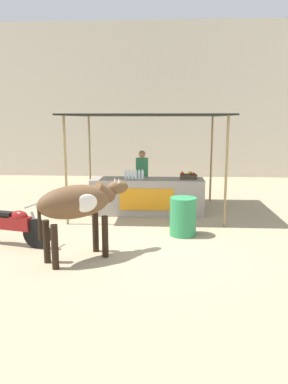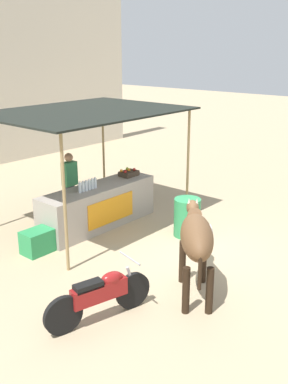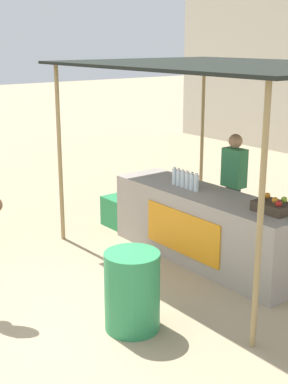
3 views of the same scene
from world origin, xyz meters
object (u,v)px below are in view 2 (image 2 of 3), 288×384
object	(u,v)px
cooler_box	(37,242)
motorcycle_parked	(101,294)
stall_counter	(99,206)
cow	(197,238)
vendor_behind_counter	(70,186)
fruit_crate	(129,173)
water_barrel	(187,217)

from	to	relation	value
cooler_box	motorcycle_parked	bearing A→B (deg)	-106.70
stall_counter	cow	world-z (taller)	cow
stall_counter	vendor_behind_counter	distance (m)	0.86
fruit_crate	vendor_behind_counter	size ratio (longest dim) A/B	0.27
stall_counter	water_barrel	bearing A→B (deg)	-64.94
stall_counter	water_barrel	distance (m)	2.06
stall_counter	fruit_crate	distance (m)	1.22
stall_counter	cooler_box	xyz separation A→B (m)	(-1.80, -0.10, -0.24)
vendor_behind_counter	cow	bearing A→B (deg)	-101.88
water_barrel	cow	distance (m)	2.55
vendor_behind_counter	water_barrel	distance (m)	2.86
water_barrel	cow	xyz separation A→B (m)	(-1.94, -1.54, 0.61)
fruit_crate	cooler_box	distance (m)	3.01
cooler_box	water_barrel	world-z (taller)	water_barrel
cow	cooler_box	bearing A→B (deg)	102.60
cooler_box	motorcycle_parked	world-z (taller)	motorcycle_parked
fruit_crate	water_barrel	world-z (taller)	fruit_crate
fruit_crate	cooler_box	size ratio (longest dim) A/B	0.73
fruit_crate	cooler_box	world-z (taller)	fruit_crate
water_barrel	fruit_crate	bearing A→B (deg)	83.50
water_barrel	motorcycle_parked	bearing A→B (deg)	-165.73
cooler_box	fruit_crate	bearing A→B (deg)	3.02
fruit_crate	cow	size ratio (longest dim) A/B	0.27
stall_counter	vendor_behind_counter	xyz separation A→B (m)	(-0.19, 0.75, 0.37)
vendor_behind_counter	cow	xyz separation A→B (m)	(-0.88, -4.17, 0.18)
fruit_crate	motorcycle_parked	size ratio (longest dim) A/B	0.25
cooler_box	motorcycle_parked	xyz separation A→B (m)	(-0.80, -2.65, 0.19)
fruit_crate	cow	distance (m)	4.08
cow	motorcycle_parked	size ratio (longest dim) A/B	0.93
water_barrel	cooler_box	bearing A→B (deg)	146.50
stall_counter	motorcycle_parked	bearing A→B (deg)	-133.37
cooler_box	motorcycle_parked	distance (m)	2.78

